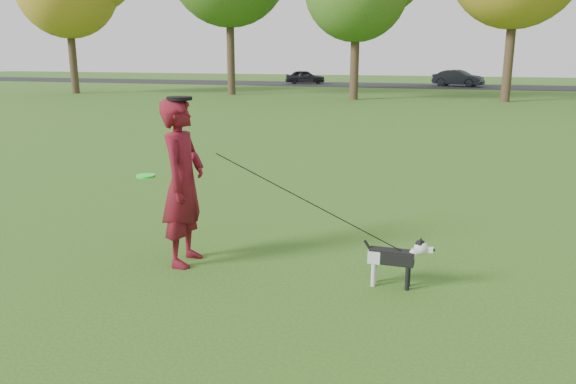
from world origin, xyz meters
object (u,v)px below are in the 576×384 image
(dog, at_px, (397,256))
(car_mid, at_px, (458,78))
(man, at_px, (183,183))
(car_left, at_px, (305,77))

(dog, distance_m, car_mid, 39.92)
(man, height_order, dog, man)
(man, bearing_deg, dog, -94.62)
(dog, bearing_deg, man, -179.86)
(man, distance_m, dog, 2.68)
(car_left, height_order, car_mid, car_mid)
(dog, bearing_deg, car_mid, 89.97)
(man, relative_size, car_left, 0.62)
(car_left, distance_m, car_mid, 12.23)
(car_left, bearing_deg, car_mid, -105.66)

